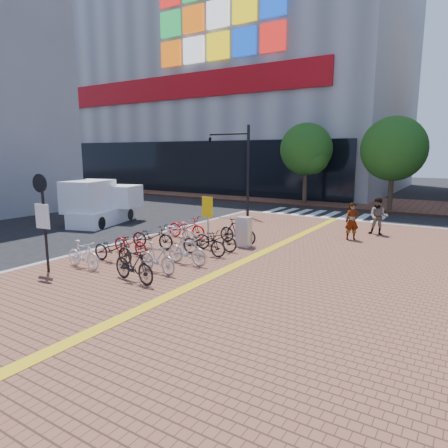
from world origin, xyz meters
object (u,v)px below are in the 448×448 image
Objects in this scene: utility_box at (244,232)px; yellow_sign at (208,211)px; notice_sign at (43,211)px; bike_7 at (157,258)px; pedestrian_a at (352,221)px; bike_2 at (130,243)px; bike_3 at (153,236)px; bike_6 at (134,264)px; box_truck at (101,203)px; bike_8 at (187,250)px; bike_1 at (113,249)px; pedestrian_b at (378,216)px; bike_11 at (238,231)px; bike_5 at (187,227)px; bike_0 at (83,255)px; traffic_light_pole at (230,154)px; bike_4 at (176,231)px; bike_9 at (204,243)px; bike_10 at (216,239)px.

yellow_sign is (-1.57, -0.31, 0.77)m from utility_box.
yellow_sign is 6.53m from notice_sign.
pedestrian_a is (3.98, 8.30, 0.34)m from bike_7.
bike_2 is 1.05× the size of pedestrian_a.
bike_3 is 0.59× the size of notice_sign.
box_truck is at bearing 61.79° from bike_6.
bike_6 is 5.75m from utility_box.
utility_box is (0.35, 3.36, 0.12)m from bike_8.
bike_1 is at bearing -38.76° from box_truck.
notice_sign is at bearing 133.74° from bike_8.
pedestrian_b is at bearing -35.95° from bike_1.
bike_1 is 1.01× the size of bike_11.
bike_7 is 1.32× the size of utility_box.
notice_sign reaches higher than bike_5.
notice_sign reaches higher than bike_0.
notice_sign is (-3.65, -6.47, 1.38)m from utility_box.
bike_0 is 12.97m from traffic_light_pole.
bike_7 reaches higher than bike_2.
pedestrian_b is at bearing -35.50° from bike_2.
pedestrian_a reaches higher than bike_11.
bike_11 is (2.48, 2.53, 0.04)m from bike_3.
bike_2 is 3.44m from bike_5.
notice_sign is (-3.11, -0.75, 1.46)m from bike_6.
pedestrian_b reaches higher than bike_3.
bike_8 is 11.61m from traffic_light_pole.
bike_5 is 1.13× the size of pedestrian_b.
traffic_light_pole is (-4.29, 12.58, 3.18)m from bike_6.
bike_7 is at bearing -32.10° from box_truck.
traffic_light_pole reaches higher than bike_4.
bike_8 reaches higher than bike_0.
bike_9 is 0.85m from bike_10.
notice_sign is 13.49m from traffic_light_pole.
notice_sign is (-3.08, -1.83, 1.51)m from bike_7.
bike_4 is (-0.07, 3.61, 0.02)m from bike_1.
bike_9 is 2.33m from bike_11.
bike_0 is at bearing 146.55° from bike_10.
bike_10 is at bearing -43.74° from bike_2.
bike_3 is 0.35× the size of traffic_light_pole.
bike_9 is at bearing -132.49° from bike_5.
pedestrian_a is 0.36× the size of box_truck.
bike_1 is 0.33× the size of traffic_light_pole.
box_truck reaches higher than bike_9.
traffic_light_pole is (-4.35, 6.55, 3.19)m from bike_11.
notice_sign is at bearing 171.83° from bike_2.
bike_10 is 1.48m from bike_11.
bike_1 is 10.23m from pedestrian_a.
bike_10 is (-0.24, 2.19, -0.02)m from bike_8.
utility_box is 7.56m from notice_sign.
bike_5 is 0.36× the size of traffic_light_pole.
bike_4 is 1.03× the size of bike_6.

